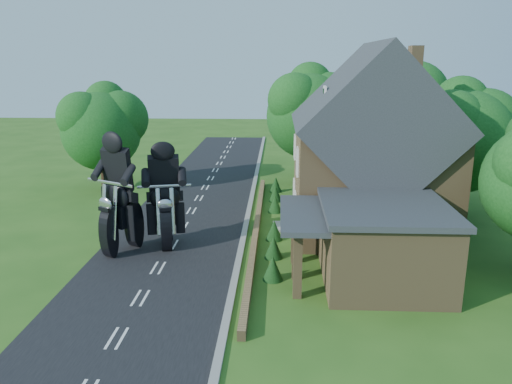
{
  "coord_description": "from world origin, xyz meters",
  "views": [
    {
      "loc": [
        5.5,
        -21.05,
        9.29
      ],
      "look_at": [
        4.37,
        3.35,
        2.8
      ],
      "focal_mm": 35.0,
      "sensor_mm": 36.0,
      "label": 1
    }
  ],
  "objects_px": {
    "annex": "(380,242)",
    "motorcycle_follow": "(122,235)",
    "motorcycle_lead": "(167,231)",
    "house": "(370,154)",
    "garden_wall": "(256,230)"
  },
  "relations": [
    {
      "from": "motorcycle_follow",
      "to": "motorcycle_lead",
      "type": "bearing_deg",
      "value": -127.49
    },
    {
      "from": "house",
      "to": "annex",
      "type": "height_order",
      "value": "house"
    },
    {
      "from": "annex",
      "to": "motorcycle_lead",
      "type": "distance_m",
      "value": 10.74
    },
    {
      "from": "house",
      "to": "motorcycle_lead",
      "type": "height_order",
      "value": "house"
    },
    {
      "from": "house",
      "to": "motorcycle_lead",
      "type": "distance_m",
      "value": 11.69
    },
    {
      "from": "house",
      "to": "annex",
      "type": "relative_size",
      "value": 1.45
    },
    {
      "from": "motorcycle_lead",
      "to": "motorcycle_follow",
      "type": "relative_size",
      "value": 0.9
    },
    {
      "from": "garden_wall",
      "to": "motorcycle_follow",
      "type": "height_order",
      "value": "motorcycle_follow"
    },
    {
      "from": "annex",
      "to": "motorcycle_lead",
      "type": "bearing_deg",
      "value": 160.15
    },
    {
      "from": "house",
      "to": "motorcycle_follow",
      "type": "bearing_deg",
      "value": -162.18
    },
    {
      "from": "annex",
      "to": "motorcycle_follow",
      "type": "xyz_separation_m",
      "value": [
        -12.08,
        2.72,
        -0.86
      ]
    },
    {
      "from": "annex",
      "to": "garden_wall",
      "type": "bearing_deg",
      "value": 133.84
    },
    {
      "from": "annex",
      "to": "motorcycle_follow",
      "type": "bearing_deg",
      "value": 167.31
    },
    {
      "from": "motorcycle_lead",
      "to": "house",
      "type": "bearing_deg",
      "value": -176.14
    },
    {
      "from": "garden_wall",
      "to": "annex",
      "type": "xyz_separation_m",
      "value": [
        5.57,
        -5.8,
        1.57
      ]
    }
  ]
}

